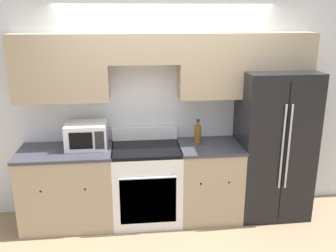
% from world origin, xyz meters
% --- Properties ---
extents(ground_plane, '(12.00, 12.00, 0.00)m').
position_xyz_m(ground_plane, '(0.00, 0.00, 0.00)').
color(ground_plane, '#937A5B').
extents(wall_back, '(8.00, 0.39, 2.60)m').
position_xyz_m(wall_back, '(0.01, 0.59, 1.50)').
color(wall_back, silver).
rests_on(wall_back, ground_plane).
extents(lower_cabinets_left, '(1.07, 0.64, 0.91)m').
position_xyz_m(lower_cabinets_left, '(-1.17, 0.31, 0.46)').
color(lower_cabinets_left, tan).
rests_on(lower_cabinets_left, ground_plane).
extents(lower_cabinets_right, '(0.74, 0.64, 0.91)m').
position_xyz_m(lower_cabinets_right, '(0.50, 0.31, 0.46)').
color(lower_cabinets_right, tan).
rests_on(lower_cabinets_right, ground_plane).
extents(oven_range, '(0.79, 0.65, 1.07)m').
position_xyz_m(oven_range, '(-0.25, 0.31, 0.46)').
color(oven_range, white).
rests_on(oven_range, ground_plane).
extents(refrigerator, '(0.84, 0.76, 1.78)m').
position_xyz_m(refrigerator, '(1.27, 0.36, 0.89)').
color(refrigerator, black).
rests_on(refrigerator, ground_plane).
extents(microwave, '(0.46, 0.38, 0.29)m').
position_xyz_m(microwave, '(-0.93, 0.39, 1.06)').
color(microwave, white).
rests_on(microwave, lower_cabinets_left).
extents(bottle, '(0.08, 0.08, 0.28)m').
position_xyz_m(bottle, '(0.37, 0.42, 1.03)').
color(bottle, brown).
rests_on(bottle, lower_cabinets_right).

